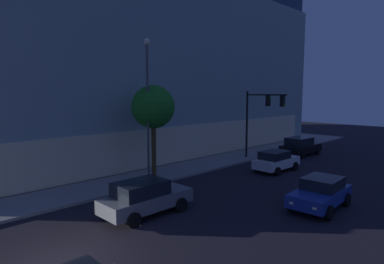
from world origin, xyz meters
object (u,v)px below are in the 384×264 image
at_px(car_white, 276,161).
at_px(street_lamp_sidewalk, 148,94).
at_px(modern_building, 107,66).
at_px(traffic_light_far_corner, 261,111).
at_px(car_grey, 145,197).
at_px(car_black, 300,146).
at_px(sidewalk_tree, 153,107).
at_px(car_blue, 321,193).

bearing_deg(car_white, street_lamp_sidewalk, 153.91).
bearing_deg(modern_building, street_lamp_sidewalk, -113.39).
relative_size(traffic_light_far_corner, street_lamp_sidewalk, 0.65).
relative_size(car_grey, car_white, 1.12).
distance_m(street_lamp_sidewalk, car_black, 16.88).
height_order(traffic_light_far_corner, car_white, traffic_light_far_corner).
bearing_deg(car_black, traffic_light_far_corner, 164.84).
relative_size(traffic_light_far_corner, car_white, 1.45).
height_order(modern_building, car_grey, modern_building).
xyz_separation_m(sidewalk_tree, car_white, (7.89, -4.83, -4.11)).
bearing_deg(street_lamp_sidewalk, car_black, -9.33).
bearing_deg(car_grey, car_blue, -38.77).
bearing_deg(sidewalk_tree, modern_building, 68.40).
bearing_deg(sidewalk_tree, car_blue, -77.39).
bearing_deg(car_black, car_blue, -149.32).
xyz_separation_m(modern_building, car_grey, (-11.44, -22.40, -8.15)).
relative_size(modern_building, car_grey, 8.55).
relative_size(traffic_light_far_corner, car_blue, 1.40).
bearing_deg(car_white, traffic_light_far_corner, 50.99).
bearing_deg(car_blue, street_lamp_sidewalk, 107.80).
distance_m(car_white, car_black, 7.37).
bearing_deg(street_lamp_sidewalk, sidewalk_tree, 31.81).
bearing_deg(car_black, car_grey, -174.42).
distance_m(traffic_light_far_corner, car_white, 5.23).
distance_m(street_lamp_sidewalk, car_grey, 7.66).
relative_size(car_grey, car_blue, 1.09).
distance_m(street_lamp_sidewalk, sidewalk_tree, 1.35).
relative_size(car_white, car_black, 0.89).
relative_size(street_lamp_sidewalk, car_black, 1.99).
height_order(modern_building, car_blue, modern_building).
bearing_deg(modern_building, sidewalk_tree, -111.60).
relative_size(car_blue, car_white, 1.03).
xyz_separation_m(street_lamp_sidewalk, car_black, (15.94, -2.62, -4.91)).
bearing_deg(car_white, car_grey, -178.85).
distance_m(sidewalk_tree, car_white, 10.12).
bearing_deg(car_black, modern_building, 111.85).
height_order(car_white, car_black, car_black).
relative_size(traffic_light_far_corner, car_grey, 1.29).
height_order(street_lamp_sidewalk, sidewalk_tree, street_lamp_sidewalk).
distance_m(traffic_light_far_corner, sidewalk_tree, 10.47).
height_order(street_lamp_sidewalk, car_black, street_lamp_sidewalk).
bearing_deg(car_blue, car_black, 30.68).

